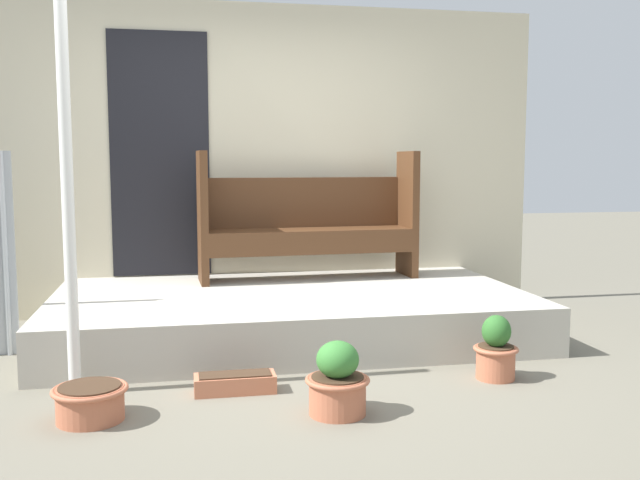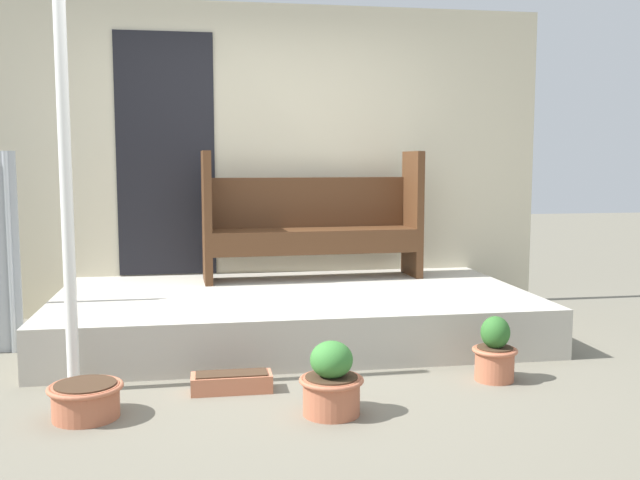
% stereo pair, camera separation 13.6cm
% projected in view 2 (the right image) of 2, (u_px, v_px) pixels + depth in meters
% --- Properties ---
extents(ground_plane, '(24.00, 24.00, 0.00)m').
position_uv_depth(ground_plane, '(282.00, 374.00, 4.34)').
color(ground_plane, '#706B5B').
extents(porch_slab, '(3.42, 1.88, 0.33)m').
position_uv_depth(porch_slab, '(293.00, 314.00, 5.27)').
color(porch_slab, '#B7B2A5').
rests_on(porch_slab, ground_plane).
extents(house_wall, '(4.62, 0.08, 2.60)m').
position_uv_depth(house_wall, '(274.00, 160.00, 6.09)').
color(house_wall, beige).
rests_on(house_wall, ground_plane).
extents(support_post, '(0.07, 0.07, 2.22)m').
position_uv_depth(support_post, '(67.00, 195.00, 3.91)').
color(support_post, white).
rests_on(support_post, ground_plane).
extents(bench, '(1.78, 0.48, 1.04)m').
position_uv_depth(bench, '(312.00, 218.00, 5.81)').
color(bench, '#4C2D19').
rests_on(bench, porch_slab).
extents(flower_pot_left, '(0.38, 0.38, 0.18)m').
position_uv_depth(flower_pot_left, '(86.00, 399.00, 3.60)').
color(flower_pot_left, '#B76647').
rests_on(flower_pot_left, ground_plane).
extents(flower_pot_middle, '(0.33, 0.33, 0.38)m').
position_uv_depth(flower_pot_middle, '(331.00, 383.00, 3.64)').
color(flower_pot_middle, '#B76647').
rests_on(flower_pot_middle, ground_plane).
extents(flower_pot_right, '(0.27, 0.27, 0.39)m').
position_uv_depth(flower_pot_right, '(495.00, 352.00, 4.21)').
color(flower_pot_right, '#B76647').
rests_on(flower_pot_right, ground_plane).
extents(planter_box_rect, '(0.45, 0.17, 0.11)m').
position_uv_depth(planter_box_rect, '(232.00, 382.00, 4.01)').
color(planter_box_rect, '#C67251').
rests_on(planter_box_rect, ground_plane).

